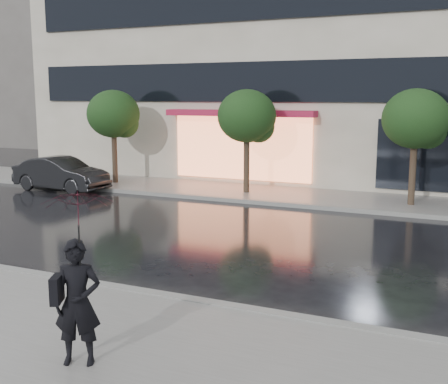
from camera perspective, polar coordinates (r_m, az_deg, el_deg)
The scene contains 11 objects.
ground at distance 11.38m, azimuth -2.74°, elevation -9.48°, with size 120.00×120.00×0.00m, color black.
sidewalk_near at distance 8.81m, azimuth -12.75°, elevation -15.27°, with size 60.00×4.50×0.12m, color slate.
sidewalk_far at distance 20.74m, azimuth 10.24°, elevation -0.64°, with size 60.00×3.50×0.12m, color slate.
curb_near at distance 10.53m, azimuth -5.26°, elevation -10.73°, with size 60.00×0.25×0.14m, color gray.
curb_far at distance 19.07m, azimuth 8.95°, elevation -1.48°, with size 60.00×0.25×0.14m, color gray.
bg_building_left at distance 48.50m, azimuth -18.85°, elevation 11.92°, with size 14.00×10.00×12.00m, color #59544F.
tree_far_west at distance 24.01m, azimuth -11.02°, elevation 7.61°, with size 2.20×2.20×3.99m.
tree_mid_west at distance 21.12m, azimuth 2.51°, elevation 7.51°, with size 2.20×2.20×3.99m.
tree_mid_east at distance 19.69m, azimuth 19.06°, elevation 6.83°, with size 2.20×2.20×3.99m.
parked_car at distance 23.31m, azimuth -16.23°, elevation 1.78°, with size 1.42×4.06×1.34m, color black.
pedestrian_with_umbrella at distance 7.76m, azimuth -14.63°, elevation -6.19°, with size 1.22×1.22×2.40m.
Camera 1 is at (4.91, -9.56, 3.75)m, focal length 45.00 mm.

